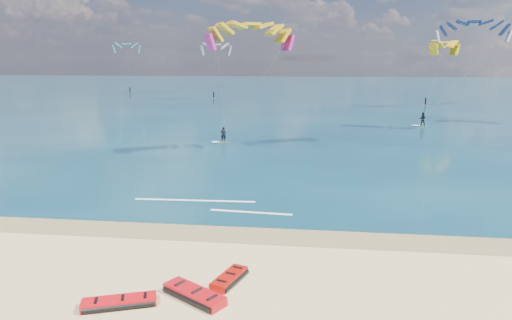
{
  "coord_description": "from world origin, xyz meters",
  "views": [
    {
      "loc": [
        7.45,
        -18.36,
        8.68
      ],
      "look_at": [
        4.32,
        8.0,
        2.74
      ],
      "focal_mm": 32.0,
      "sensor_mm": 36.0,
      "label": 1
    }
  ],
  "objects": [
    {
      "name": "distant_kites",
      "position": [
        -6.65,
        77.92,
        5.8
      ],
      "size": [
        72.96,
        26.93,
        12.01
      ],
      "color": "yellow",
      "rests_on": "ground"
    },
    {
      "name": "packed_kite_left",
      "position": [
        0.84,
        -4.25,
        0.0
      ],
      "size": [
        2.96,
        1.85,
        0.36
      ],
      "primitive_type": null,
      "rotation": [
        0.0,
        0.0,
        0.33
      ],
      "color": "red",
      "rests_on": "ground"
    },
    {
      "name": "packed_kite_mid",
      "position": [
        3.39,
        -3.44,
        0.0
      ],
      "size": [
        2.99,
        2.46,
        0.42
      ],
      "primitive_type": null,
      "rotation": [
        0.0,
        0.0,
        -0.56
      ],
      "color": "red",
      "rests_on": "ground"
    },
    {
      "name": "kitesurfer_main",
      "position": [
        0.39,
        25.29,
        6.76
      ],
      "size": [
        10.38,
        8.41,
        13.2
      ],
      "rotation": [
        0.0,
        0.0,
        0.62
      ],
      "color": "gold",
      "rests_on": "sea"
    },
    {
      "name": "shoreline_foam",
      "position": [
        1.92,
        7.4,
        0.04
      ],
      "size": [
        9.96,
        2.35,
        0.01
      ],
      "color": "white",
      "rests_on": "ground"
    },
    {
      "name": "kitesurfer_far",
      "position": [
        24.46,
        41.3,
        7.78
      ],
      "size": [
        11.57,
        5.01,
        14.55
      ],
      "rotation": [
        0.0,
        0.0,
        -0.09
      ],
      "color": "gold",
      "rests_on": "sea"
    },
    {
      "name": "wet_sand_strip",
      "position": [
        0.0,
        3.0,
        0.0
      ],
      "size": [
        320.0,
        2.4,
        0.01
      ],
      "primitive_type": "cube",
      "color": "brown",
      "rests_on": "ground"
    },
    {
      "name": "sea",
      "position": [
        0.0,
        104.0,
        0.02
      ],
      "size": [
        320.0,
        200.0,
        0.04
      ],
      "primitive_type": "cube",
      "color": "#0B2C3D",
      "rests_on": "ground"
    },
    {
      "name": "packed_kite_right",
      "position": [
        4.44,
        -2.0,
        0.0
      ],
      "size": [
        1.63,
        2.37,
        0.36
      ],
      "primitive_type": null,
      "rotation": [
        0.0,
        0.0,
        1.24
      ],
      "color": "#B00F07",
      "rests_on": "ground"
    },
    {
      "name": "ground",
      "position": [
        0.0,
        40.0,
        0.0
      ],
      "size": [
        320.0,
        320.0,
        0.0
      ],
      "primitive_type": "plane",
      "color": "tan",
      "rests_on": "ground"
    }
  ]
}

